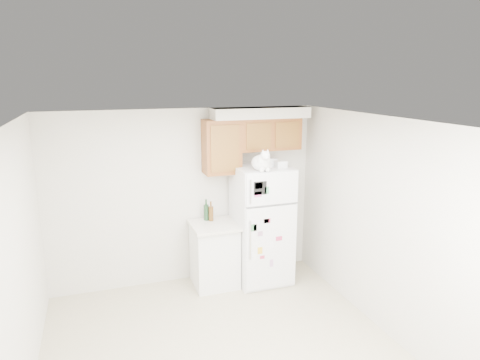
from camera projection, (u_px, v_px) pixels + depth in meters
name	position (u px, v px, depth m)	size (l,w,h in m)	color
ground_plane	(227.00, 359.00, 4.53)	(3.80, 4.00, 0.01)	#B3A88A
room_shell	(230.00, 201.00, 4.41)	(3.84, 4.04, 2.52)	beige
refrigerator	(262.00, 225.00, 6.13)	(0.76, 0.78, 1.70)	white
base_counter	(214.00, 254.00, 6.08)	(0.64, 0.64, 0.92)	white
cat	(262.00, 162.00, 5.65)	(0.30, 0.44, 0.31)	white
storage_box_back	(271.00, 162.00, 6.02)	(0.18, 0.13, 0.10)	white
storage_box_front	(281.00, 164.00, 5.88)	(0.15, 0.11, 0.09)	white
bottle_green	(206.00, 210.00, 6.08)	(0.07, 0.07, 0.31)	#19381E
bottle_amber	(211.00, 211.00, 6.06)	(0.07, 0.07, 0.28)	#593814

